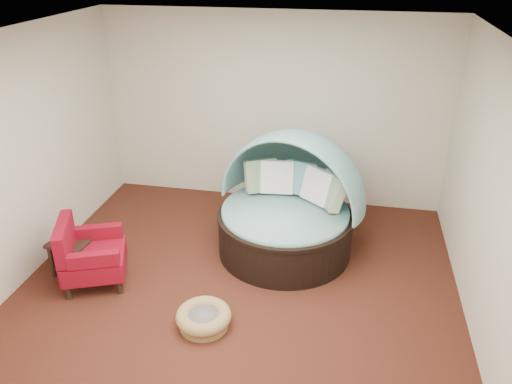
% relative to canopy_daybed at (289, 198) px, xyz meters
% --- Properties ---
extents(floor, '(5.00, 5.00, 0.00)m').
position_rel_canopy_daybed_xyz_m(floor, '(-0.45, -1.09, -0.72)').
color(floor, '#4E2416').
rests_on(floor, ground).
extents(wall_back, '(5.00, 0.00, 5.00)m').
position_rel_canopy_daybed_xyz_m(wall_back, '(-0.45, 1.41, 0.68)').
color(wall_back, beige).
rests_on(wall_back, floor).
extents(wall_front, '(5.00, 0.00, 5.00)m').
position_rel_canopy_daybed_xyz_m(wall_front, '(-0.45, -3.59, 0.68)').
color(wall_front, beige).
rests_on(wall_front, floor).
extents(wall_left, '(0.00, 5.00, 5.00)m').
position_rel_canopy_daybed_xyz_m(wall_left, '(-2.95, -1.09, 0.68)').
color(wall_left, beige).
rests_on(wall_left, floor).
extents(wall_right, '(0.00, 5.00, 5.00)m').
position_rel_canopy_daybed_xyz_m(wall_right, '(2.05, -1.09, 0.68)').
color(wall_right, beige).
rests_on(wall_right, floor).
extents(ceiling, '(5.00, 5.00, 0.00)m').
position_rel_canopy_daybed_xyz_m(ceiling, '(-0.45, -1.09, 2.08)').
color(ceiling, white).
rests_on(ceiling, wall_back).
extents(canopy_daybed, '(2.15, 2.11, 1.56)m').
position_rel_canopy_daybed_xyz_m(canopy_daybed, '(0.00, 0.00, 0.00)').
color(canopy_daybed, black).
rests_on(canopy_daybed, floor).
extents(pet_basket, '(0.60, 0.60, 0.20)m').
position_rel_canopy_daybed_xyz_m(pet_basket, '(-0.64, -1.66, -0.62)').
color(pet_basket, olive).
rests_on(pet_basket, floor).
extents(red_armchair, '(0.90, 0.90, 0.82)m').
position_rel_canopy_daybed_xyz_m(red_armchair, '(-2.15, -1.18, -0.35)').
color(red_armchair, black).
rests_on(red_armchair, floor).
extents(side_table, '(0.50, 0.50, 0.44)m').
position_rel_canopy_daybed_xyz_m(side_table, '(-2.45, -1.01, -0.44)').
color(side_table, black).
rests_on(side_table, floor).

